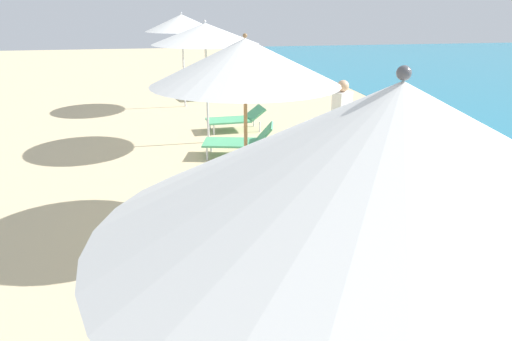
{
  "coord_description": "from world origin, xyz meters",
  "views": [
    {
      "loc": [
        -0.3,
        10.83,
        2.98
      ],
      "look_at": [
        0.6,
        15.73,
        1.27
      ],
      "focal_mm": 34.77,
      "sensor_mm": 36.0,
      "label": 1
    }
  ],
  "objects_px": {
    "lounger_fifth_inland": "(317,229)",
    "umbrella_fifth": "(245,62)",
    "person_walking_near": "(341,114)",
    "umbrella_farthest": "(181,23)",
    "lounger_sixth_inland": "(241,140)",
    "lounger_fifth_shoreside": "(260,168)",
    "umbrella_fourth": "(395,161)",
    "lounger_farthest_shoreside": "(213,88)",
    "umbrella_sixth": "(205,34)",
    "lounger_sixth_shoreside": "(236,118)"
  },
  "relations": [
    {
      "from": "lounger_fifth_inland",
      "to": "umbrella_fifth",
      "type": "bearing_deg",
      "value": -57.31
    },
    {
      "from": "person_walking_near",
      "to": "umbrella_farthest",
      "type": "bearing_deg",
      "value": -9.85
    },
    {
      "from": "lounger_sixth_inland",
      "to": "person_walking_near",
      "type": "bearing_deg",
      "value": 168.97
    },
    {
      "from": "lounger_fifth_inland",
      "to": "lounger_fifth_shoreside",
      "type": "bearing_deg",
      "value": -82.52
    },
    {
      "from": "umbrella_fourth",
      "to": "person_walking_near",
      "type": "height_order",
      "value": "umbrella_fourth"
    },
    {
      "from": "person_walking_near",
      "to": "umbrella_fifth",
      "type": "bearing_deg",
      "value": 101.79
    },
    {
      "from": "umbrella_fifth",
      "to": "umbrella_farthest",
      "type": "bearing_deg",
      "value": 93.34
    },
    {
      "from": "umbrella_fifth",
      "to": "lounger_farthest_shoreside",
      "type": "bearing_deg",
      "value": 87.2
    },
    {
      "from": "lounger_fifth_inland",
      "to": "umbrella_farthest",
      "type": "xyz_separation_m",
      "value": [
        -1.19,
        9.38,
        2.08
      ]
    },
    {
      "from": "umbrella_sixth",
      "to": "umbrella_farthest",
      "type": "relative_size",
      "value": 0.97
    },
    {
      "from": "umbrella_fourth",
      "to": "lounger_farthest_shoreside",
      "type": "distance_m",
      "value": 14.14
    },
    {
      "from": "lounger_fifth_shoreside",
      "to": "person_walking_near",
      "type": "xyz_separation_m",
      "value": [
        1.75,
        0.98,
        0.63
      ]
    },
    {
      "from": "umbrella_fifth",
      "to": "lounger_fifth_shoreside",
      "type": "height_order",
      "value": "umbrella_fifth"
    },
    {
      "from": "lounger_fifth_inland",
      "to": "person_walking_near",
      "type": "bearing_deg",
      "value": -112.92
    },
    {
      "from": "person_walking_near",
      "to": "lounger_sixth_shoreside",
      "type": "bearing_deg",
      "value": -5.37
    },
    {
      "from": "lounger_sixth_shoreside",
      "to": "umbrella_fourth",
      "type": "bearing_deg",
      "value": 81.4
    },
    {
      "from": "lounger_fifth_shoreside",
      "to": "lounger_fifth_inland",
      "type": "distance_m",
      "value": 2.38
    },
    {
      "from": "umbrella_sixth",
      "to": "person_walking_near",
      "type": "xyz_separation_m",
      "value": [
        2.34,
        -1.96,
        -1.36
      ]
    },
    {
      "from": "umbrella_farthest",
      "to": "lounger_fifth_inland",
      "type": "bearing_deg",
      "value": -82.78
    },
    {
      "from": "umbrella_fourth",
      "to": "lounger_fifth_inland",
      "type": "xyz_separation_m",
      "value": [
        0.83,
        3.51,
        -2.04
      ]
    },
    {
      "from": "lounger_sixth_shoreside",
      "to": "lounger_sixth_inland",
      "type": "distance_m",
      "value": 2.12
    },
    {
      "from": "umbrella_fourth",
      "to": "lounger_fifth_inland",
      "type": "relative_size",
      "value": 2.26
    },
    {
      "from": "lounger_farthest_shoreside",
      "to": "umbrella_farthest",
      "type": "bearing_deg",
      "value": 37.11
    },
    {
      "from": "lounger_sixth_inland",
      "to": "lounger_farthest_shoreside",
      "type": "bearing_deg",
      "value": -77.27
    },
    {
      "from": "umbrella_sixth",
      "to": "lounger_sixth_inland",
      "type": "relative_size",
      "value": 1.73
    },
    {
      "from": "lounger_farthest_shoreside",
      "to": "umbrella_sixth",
      "type": "bearing_deg",
      "value": 71.02
    },
    {
      "from": "umbrella_fourth",
      "to": "lounger_sixth_shoreside",
      "type": "bearing_deg",
      "value": 85.72
    },
    {
      "from": "lounger_fifth_inland",
      "to": "lounger_sixth_inland",
      "type": "xyz_separation_m",
      "value": [
        -0.32,
        4.16,
        0.02
      ]
    },
    {
      "from": "lounger_fifth_inland",
      "to": "lounger_sixth_inland",
      "type": "height_order",
      "value": "lounger_sixth_inland"
    },
    {
      "from": "umbrella_fourth",
      "to": "lounger_sixth_inland",
      "type": "bearing_deg",
      "value": 86.2
    },
    {
      "from": "lounger_fifth_shoreside",
      "to": "lounger_sixth_shoreside",
      "type": "relative_size",
      "value": 0.92
    },
    {
      "from": "lounger_sixth_inland",
      "to": "umbrella_farthest",
      "type": "relative_size",
      "value": 0.56
    },
    {
      "from": "umbrella_fourth",
      "to": "umbrella_farthest",
      "type": "distance_m",
      "value": 12.9
    },
    {
      "from": "umbrella_fourth",
      "to": "umbrella_sixth",
      "type": "height_order",
      "value": "umbrella_fourth"
    },
    {
      "from": "lounger_fifth_shoreside",
      "to": "umbrella_farthest",
      "type": "distance_m",
      "value": 7.36
    },
    {
      "from": "lounger_sixth_shoreside",
      "to": "umbrella_farthest",
      "type": "height_order",
      "value": "umbrella_farthest"
    },
    {
      "from": "umbrella_fifth",
      "to": "lounger_fifth_inland",
      "type": "distance_m",
      "value": 2.34
    },
    {
      "from": "lounger_fifth_shoreside",
      "to": "lounger_fifth_inland",
      "type": "xyz_separation_m",
      "value": [
        0.28,
        -2.37,
        -0.03
      ]
    },
    {
      "from": "umbrella_fourth",
      "to": "lounger_sixth_inland",
      "type": "distance_m",
      "value": 7.94
    },
    {
      "from": "lounger_sixth_shoreside",
      "to": "person_walking_near",
      "type": "height_order",
      "value": "person_walking_near"
    },
    {
      "from": "lounger_fifth_inland",
      "to": "lounger_sixth_shoreside",
      "type": "height_order",
      "value": "lounger_fifth_inland"
    },
    {
      "from": "lounger_sixth_inland",
      "to": "person_walking_near",
      "type": "distance_m",
      "value": 2.07
    },
    {
      "from": "umbrella_sixth",
      "to": "lounger_sixth_inland",
      "type": "height_order",
      "value": "umbrella_sixth"
    },
    {
      "from": "umbrella_sixth",
      "to": "lounger_fifth_shoreside",
      "type": "bearing_deg",
      "value": -78.62
    },
    {
      "from": "lounger_fifth_shoreside",
      "to": "lounger_farthest_shoreside",
      "type": "bearing_deg",
      "value": -94.95
    },
    {
      "from": "umbrella_fourth",
      "to": "person_walking_near",
      "type": "relative_size",
      "value": 1.71
    },
    {
      "from": "umbrella_fourth",
      "to": "person_walking_near",
      "type": "xyz_separation_m",
      "value": [
        2.3,
        6.85,
        -1.38
      ]
    },
    {
      "from": "umbrella_fourth",
      "to": "lounger_farthest_shoreside",
      "type": "xyz_separation_m",
      "value": [
        0.58,
        13.98,
        -2.02
      ]
    },
    {
      "from": "lounger_sixth_inland",
      "to": "lounger_farthest_shoreside",
      "type": "relative_size",
      "value": 0.99
    },
    {
      "from": "umbrella_sixth",
      "to": "person_walking_near",
      "type": "distance_m",
      "value": 3.34
    }
  ]
}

